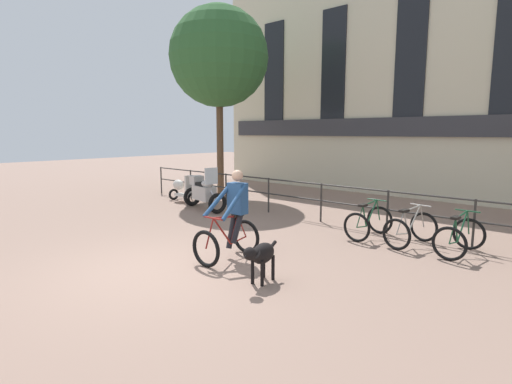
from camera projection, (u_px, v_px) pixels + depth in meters
name	position (u px, v px, depth m)	size (l,w,h in m)	color
ground_plane	(157.00, 270.00, 7.06)	(60.00, 60.00, 0.00)	#8E7060
canal_railing	(321.00, 196.00, 10.74)	(15.05, 0.05, 1.05)	#2D2B28
building_facade	(413.00, 77.00, 14.41)	(18.00, 0.72, 8.82)	beige
cyclist_with_bike	(232.00, 219.00, 7.61)	(0.75, 1.21, 1.70)	black
dog	(261.00, 255.00, 6.38)	(0.36, 0.94, 0.67)	black
parked_motorcycle	(204.00, 192.00, 12.46)	(1.78, 0.91, 1.35)	black
parked_bicycle_near_lamp	(369.00, 222.00, 9.16)	(0.70, 1.13, 0.86)	black
parked_bicycle_mid_left	(411.00, 229.00, 8.51)	(0.84, 1.20, 0.86)	black
parked_bicycle_mid_right	(459.00, 237.00, 7.86)	(0.72, 1.15, 0.86)	black
parked_scooter	(182.00, 189.00, 13.85)	(1.31, 0.50, 0.96)	black
tree_canalside_left	(219.00, 57.00, 14.91)	(3.71, 3.71, 7.05)	brown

